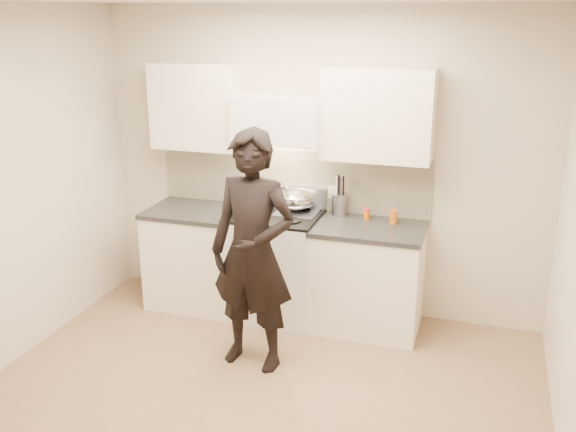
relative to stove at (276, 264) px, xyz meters
The scene contains 11 objects.
ground_plane 1.53m from the stove, 78.12° to the right, with size 4.00×4.00×0.00m, color #86684C.
room_shell 1.56m from the stove, 77.04° to the right, with size 4.04×3.54×2.70m.
stove is the anchor object (origin of this frame).
counter_right 0.83m from the stove, ahead, with size 0.92×0.67×0.92m.
counter_left 0.78m from the stove, behind, with size 0.82×0.67×0.92m.
wok 0.61m from the stove, 45.31° to the left, with size 0.34×0.42×0.28m.
stock_pot 0.61m from the stove, 144.10° to the right, with size 0.32×0.28×0.15m.
utensil_crock 0.79m from the stove, 23.50° to the left, with size 0.13×0.13×0.36m.
spice_jar 0.93m from the stove, 11.51° to the left, with size 0.05×0.05×0.11m.
oil_glass 1.13m from the stove, ahead, with size 0.07×0.07×0.12m.
person 0.98m from the stove, 82.56° to the right, with size 0.67×0.44×1.84m, color black.
Camera 1 is at (1.42, -3.60, 2.64)m, focal length 40.00 mm.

